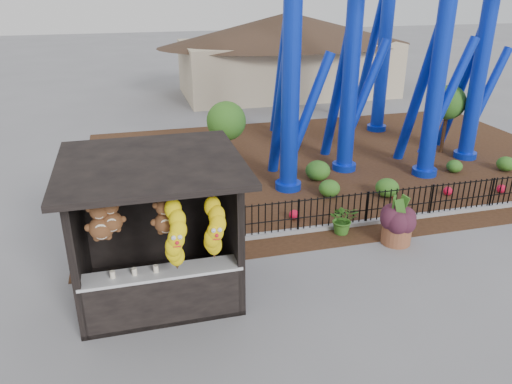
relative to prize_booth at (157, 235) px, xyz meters
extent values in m
plane|color=slate|center=(3.00, -0.92, -1.52)|extent=(120.00, 120.00, 0.00)
cube|color=#331E11|center=(7.00, 7.08, -1.51)|extent=(18.00, 12.00, 0.02)
cube|color=gray|center=(7.00, 2.08, -1.46)|extent=(18.00, 0.18, 0.12)
cube|color=black|center=(0.00, 0.28, -1.47)|extent=(3.20, 2.60, 0.10)
cube|color=black|center=(0.00, 1.52, -0.02)|extent=(3.20, 0.12, 3.00)
cube|color=black|center=(-1.54, 0.28, -0.02)|extent=(0.12, 2.60, 3.00)
cube|color=black|center=(1.54, 0.28, -0.02)|extent=(0.12, 2.60, 3.00)
cube|color=black|center=(0.00, 0.03, 1.54)|extent=(3.50, 3.40, 0.12)
cube|color=black|center=(-1.53, -0.95, -0.02)|extent=(0.14, 0.14, 3.00)
cube|color=black|center=(1.53, -0.95, -0.02)|extent=(0.14, 0.14, 3.00)
cube|color=black|center=(0.00, -0.77, -0.97)|extent=(3.00, 0.50, 1.10)
cube|color=silver|center=(0.00, -0.77, -0.40)|extent=(3.10, 0.55, 0.06)
cylinder|color=black|center=(0.00, -1.17, 1.33)|extent=(2.90, 0.04, 0.04)
cylinder|color=#0B2AC1|center=(4.50, 5.08, 1.98)|extent=(0.56, 0.56, 7.00)
cylinder|color=#0B2AC1|center=(4.50, 5.08, -1.40)|extent=(0.84, 0.84, 0.24)
cylinder|color=#0B2AC1|center=(7.00, 6.28, 2.13)|extent=(0.56, 0.56, 7.30)
cylinder|color=#0B2AC1|center=(7.00, 6.28, -1.40)|extent=(0.84, 0.84, 0.24)
cylinder|color=#0B2AC1|center=(9.50, 5.08, 2.23)|extent=(0.56, 0.56, 7.50)
cylinder|color=#0B2AC1|center=(9.50, 5.08, -1.40)|extent=(0.84, 0.84, 0.24)
cylinder|color=#0B2AC1|center=(12.00, 6.28, 1.78)|extent=(0.56, 0.56, 6.60)
cylinder|color=#0B2AC1|center=(12.00, 6.28, -1.40)|extent=(0.84, 0.84, 0.24)
cylinder|color=#0B2AC1|center=(6.00, 9.58, 3.23)|extent=(0.56, 0.56, 9.50)
cylinder|color=#0B2AC1|center=(6.00, 9.58, -1.40)|extent=(0.84, 0.84, 0.24)
cylinder|color=#0B2AC1|center=(10.50, 10.58, 3.73)|extent=(0.56, 0.56, 10.50)
cylinder|color=#0B2AC1|center=(10.50, 10.58, -1.40)|extent=(0.84, 0.84, 0.24)
cylinder|color=#0B2AC1|center=(4.50, 5.98, 1.10)|extent=(0.36, 2.21, 5.85)
cylinder|color=#0B2AC1|center=(5.20, 5.38, 0.93)|extent=(1.62, 0.32, 3.73)
cylinder|color=#0B2AC1|center=(7.00, 7.18, 1.22)|extent=(0.36, 2.29, 6.10)
cylinder|color=#0B2AC1|center=(7.70, 6.58, 1.03)|extent=(1.67, 0.32, 3.88)
cylinder|color=#0B2AC1|center=(9.50, 5.98, 1.29)|extent=(0.36, 2.34, 6.26)
cylinder|color=#0B2AC1|center=(10.20, 5.38, 1.10)|extent=(1.71, 0.32, 3.99)
cylinder|color=#0B2AC1|center=(12.00, 7.18, 0.95)|extent=(0.36, 2.10, 5.53)
cylinder|color=#0B2AC1|center=(12.70, 6.58, 0.79)|extent=(1.54, 0.32, 3.52)
cylinder|color=brown|center=(6.07, 0.94, -1.24)|extent=(0.84, 0.84, 0.57)
ellipsoid|color=#371623|center=(6.07, 0.94, -0.63)|extent=(0.70, 0.70, 0.64)
imported|color=#2C581A|center=(4.96, 1.78, -1.10)|extent=(0.91, 0.84, 0.85)
ellipsoid|color=#2C5D1B|center=(5.55, 4.15, -1.24)|extent=(0.67, 0.67, 0.53)
ellipsoid|color=#2C5D1B|center=(7.29, 3.68, -1.22)|extent=(0.73, 0.73, 0.58)
ellipsoid|color=#2C5D1B|center=(10.64, 5.01, -1.29)|extent=(0.55, 0.55, 0.44)
ellipsoid|color=#2C5D1B|center=(5.70, 5.54, -1.17)|extent=(0.84, 0.84, 0.67)
ellipsoid|color=#2C5D1B|center=(12.49, 4.68, -1.25)|extent=(0.64, 0.64, 0.51)
sphere|color=red|center=(3.95, 2.88, -1.37)|extent=(0.28, 0.28, 0.28)
sphere|color=red|center=(7.39, 3.61, -1.37)|extent=(0.28, 0.28, 0.28)
sphere|color=red|center=(9.20, 3.28, -1.37)|extent=(0.28, 0.28, 0.28)
sphere|color=red|center=(10.96, 3.00, -1.37)|extent=(0.28, 0.28, 0.28)
cube|color=#BFAD8C|center=(9.00, 19.08, -0.02)|extent=(12.00, 6.00, 3.00)
cone|color=#332319|center=(9.00, 19.08, 2.38)|extent=(15.00, 15.00, 1.80)
camera|label=1|loc=(-0.33, -9.16, 4.79)|focal=35.00mm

